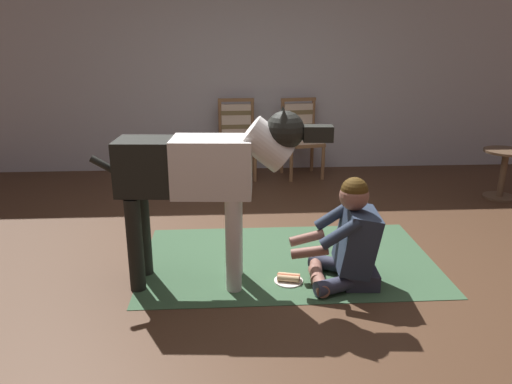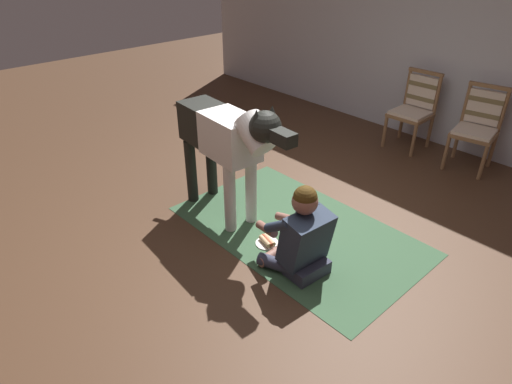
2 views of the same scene
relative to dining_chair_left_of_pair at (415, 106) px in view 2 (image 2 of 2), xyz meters
name	(u,v)px [view 2 (image 2 of 2)]	position (x,y,z in m)	size (l,w,h in m)	color
ground_plane	(277,228)	(0.19, -2.69, -0.54)	(15.84, 15.84, 0.00)	#492F1F
back_wall	(457,44)	(0.19, 0.39, 0.76)	(9.15, 0.10, 2.60)	#B4B5BE
area_rug	(298,230)	(0.35, -2.56, -0.54)	(2.34, 1.41, 0.01)	#36583A
dining_chair_left_of_pair	(415,106)	(0.00, 0.00, 0.00)	(0.47, 0.48, 0.98)	brown
dining_chair_right_of_pair	(478,124)	(0.82, 0.00, 0.00)	(0.53, 0.53, 0.98)	brown
person_sitting_on_floor	(301,237)	(0.74, -2.96, -0.21)	(0.66, 0.58, 0.81)	#33364B
large_dog	(226,139)	(-0.30, -2.88, 0.30)	(1.67, 0.42, 1.30)	silver
hot_dog_on_plate	(267,242)	(0.31, -2.92, -0.52)	(0.21, 0.21, 0.06)	white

